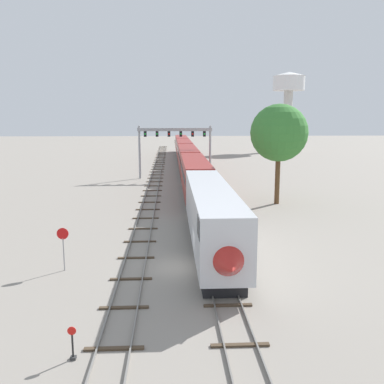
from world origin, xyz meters
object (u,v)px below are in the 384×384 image
(stop_sign, at_px, (63,243))
(trackside_tree_left, at_px, (279,133))
(passenger_train, at_px, (188,160))
(water_tower, at_px, (289,90))
(switch_stand, at_px, (73,348))
(signal_gantry, at_px, (175,140))

(stop_sign, bearing_deg, trackside_tree_left, 47.21)
(stop_sign, relative_size, trackside_tree_left, 0.25)
(passenger_train, xyz_separation_m, water_tower, (31.66, 51.92, 15.25))
(passenger_train, bearing_deg, switch_stand, -97.11)
(switch_stand, bearing_deg, passenger_train, 82.89)
(stop_sign, bearing_deg, signal_gantry, 79.59)
(passenger_train, bearing_deg, trackside_tree_left, -69.98)
(switch_stand, distance_m, trackside_tree_left, 36.21)
(signal_gantry, distance_m, water_tower, 66.62)
(signal_gantry, relative_size, water_tower, 0.53)
(switch_stand, relative_size, stop_sign, 0.51)
(trackside_tree_left, bearing_deg, signal_gantry, 118.47)
(water_tower, xyz_separation_m, trackside_tree_left, (-22.35, -77.48, -9.72))
(passenger_train, height_order, signal_gantry, signal_gantry)
(switch_stand, bearing_deg, stop_sign, 105.44)
(water_tower, relative_size, stop_sign, 7.94)
(signal_gantry, bearing_deg, passenger_train, 62.04)
(signal_gantry, distance_m, stop_sign, 43.12)
(passenger_train, distance_m, switch_stand, 57.40)
(passenger_train, distance_m, water_tower, 62.69)
(stop_sign, bearing_deg, passenger_train, 77.84)
(signal_gantry, xyz_separation_m, trackside_tree_left, (11.56, -21.32, 1.85))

